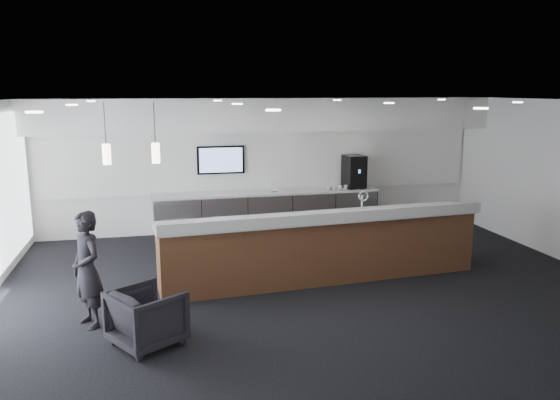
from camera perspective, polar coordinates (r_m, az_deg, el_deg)
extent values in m
plane|color=black|center=(9.00, 3.48, -9.23)|extent=(10.00, 10.00, 0.00)
cube|color=black|center=(8.42, 3.73, 10.24)|extent=(10.00, 8.00, 0.02)
cube|color=white|center=(12.42, -1.65, 3.71)|extent=(10.00, 0.02, 3.00)
cube|color=white|center=(11.88, -1.25, 8.92)|extent=(10.00, 0.90, 0.70)
cube|color=white|center=(12.38, -1.62, 4.15)|extent=(9.80, 0.06, 1.40)
cube|color=gray|center=(12.26, -1.29, -1.38)|extent=(5.00, 0.60, 0.90)
cube|color=silver|center=(12.16, -1.30, 0.80)|extent=(5.06, 0.66, 0.05)
cylinder|color=silver|center=(11.71, -10.60, -1.97)|extent=(0.60, 0.02, 0.02)
cylinder|color=silver|center=(11.78, -5.74, -1.74)|extent=(0.60, 0.02, 0.02)
cylinder|color=silver|center=(11.95, -0.98, -1.51)|extent=(0.60, 0.02, 0.02)
cylinder|color=silver|center=(12.19, 3.63, -1.27)|extent=(0.60, 0.02, 0.02)
cylinder|color=silver|center=(12.50, 8.03, -1.03)|extent=(0.60, 0.02, 0.02)
cube|color=black|center=(12.16, -6.20, 4.19)|extent=(1.05, 0.07, 0.62)
cube|color=blue|center=(12.12, -6.18, 4.16)|extent=(0.95, 0.01, 0.54)
cylinder|color=#FDE6C5|center=(8.92, -12.87, 5.21)|extent=(0.12, 0.12, 0.30)
cylinder|color=#FDE6C5|center=(8.94, -17.38, 5.00)|extent=(0.12, 0.12, 0.30)
cube|color=#55371C|center=(9.30, 4.40, -5.14)|extent=(5.48, 1.18, 1.05)
cube|color=silver|center=(9.15, 4.45, -1.81)|extent=(5.57, 1.26, 0.06)
cube|color=silver|center=(8.75, 5.48, -1.84)|extent=(5.51, 0.55, 0.18)
cylinder|color=silver|center=(9.51, 8.55, -0.35)|extent=(0.04, 0.04, 0.28)
torus|color=silver|center=(9.43, 8.71, 0.41)|extent=(0.19, 0.04, 0.19)
cube|color=black|center=(12.67, 7.74, 2.96)|extent=(0.48, 0.53, 0.75)
cube|color=silver|center=(12.49, 8.11, 1.13)|extent=(0.27, 0.12, 0.02)
cube|color=white|center=(12.08, -0.61, 1.41)|extent=(0.17, 0.03, 0.23)
cube|color=white|center=(12.45, 5.57, 1.60)|extent=(0.16, 0.04, 0.21)
imported|color=black|center=(7.21, -13.72, -11.81)|extent=(1.10, 1.10, 0.74)
imported|color=black|center=(7.84, -19.52, -6.88)|extent=(0.63, 0.70, 1.60)
imported|color=white|center=(12.51, 6.89, 1.35)|extent=(0.10, 0.10, 0.09)
imported|color=white|center=(12.46, 6.28, 1.32)|extent=(0.14, 0.14, 0.09)
imported|color=white|center=(12.42, 5.67, 1.30)|extent=(0.12, 0.12, 0.09)
imported|color=white|center=(12.37, 5.06, 1.28)|extent=(0.13, 0.13, 0.09)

